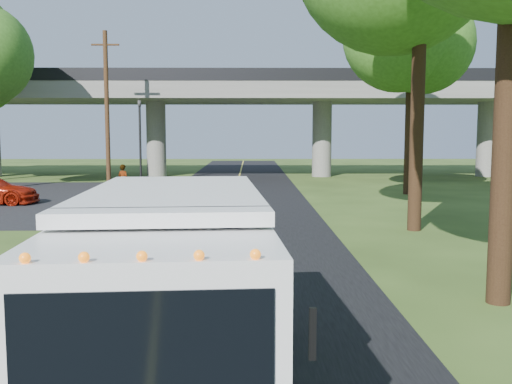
{
  "coord_description": "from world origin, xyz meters",
  "views": [
    {
      "loc": [
        0.85,
        -9.4,
        3.19
      ],
      "look_at": [
        0.99,
        5.82,
        1.6
      ],
      "focal_mm": 40.0,
      "sensor_mm": 36.0,
      "label": 1
    }
  ],
  "objects_px": {
    "traffic_signal": "(140,132)",
    "utility_pole": "(107,108)",
    "step_van": "(172,288)",
    "pedestrian": "(123,180)",
    "tree_right_far": "(417,30)"
  },
  "relations": [
    {
      "from": "traffic_signal",
      "to": "utility_pole",
      "type": "distance_m",
      "value": 2.86
    },
    {
      "from": "utility_pole",
      "to": "step_van",
      "type": "relative_size",
      "value": 1.49
    },
    {
      "from": "utility_pole",
      "to": "pedestrian",
      "type": "relative_size",
      "value": 5.57
    },
    {
      "from": "traffic_signal",
      "to": "tree_right_far",
      "type": "height_order",
      "value": "tree_right_far"
    },
    {
      "from": "step_van",
      "to": "pedestrian",
      "type": "relative_size",
      "value": 3.73
    },
    {
      "from": "traffic_signal",
      "to": "tree_right_far",
      "type": "xyz_separation_m",
      "value": [
        15.21,
        -6.16,
        5.1
      ]
    },
    {
      "from": "tree_right_far",
      "to": "step_van",
      "type": "relative_size",
      "value": 1.82
    },
    {
      "from": "traffic_signal",
      "to": "pedestrian",
      "type": "bearing_deg",
      "value": -86.13
    },
    {
      "from": "pedestrian",
      "to": "utility_pole",
      "type": "bearing_deg",
      "value": -42.51
    },
    {
      "from": "utility_pole",
      "to": "pedestrian",
      "type": "bearing_deg",
      "value": -68.48
    },
    {
      "from": "traffic_signal",
      "to": "utility_pole",
      "type": "bearing_deg",
      "value": -126.87
    },
    {
      "from": "utility_pole",
      "to": "pedestrian",
      "type": "distance_m",
      "value": 6.58
    },
    {
      "from": "pedestrian",
      "to": "step_van",
      "type": "bearing_deg",
      "value": 130.0
    },
    {
      "from": "utility_pole",
      "to": "traffic_signal",
      "type": "bearing_deg",
      "value": 53.13
    },
    {
      "from": "tree_right_far",
      "to": "step_van",
      "type": "distance_m",
      "value": 25.39
    }
  ]
}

